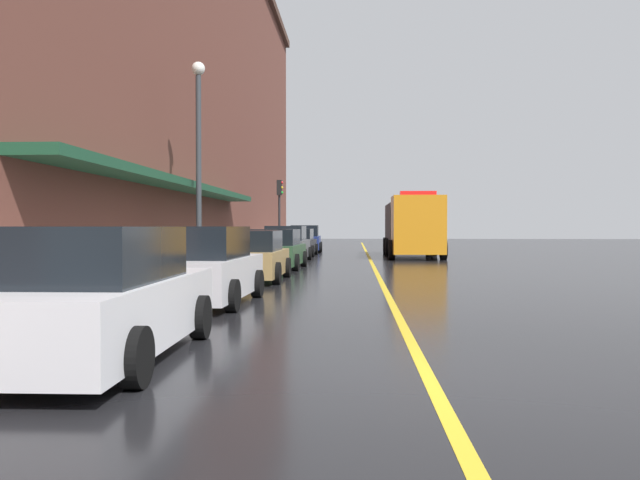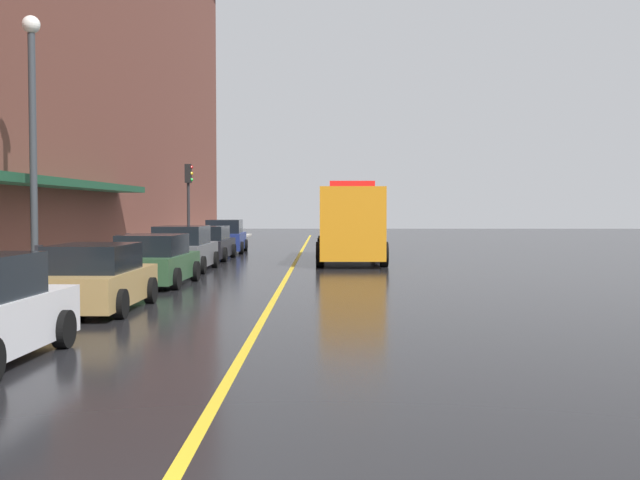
% 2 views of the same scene
% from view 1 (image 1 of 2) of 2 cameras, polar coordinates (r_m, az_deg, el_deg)
% --- Properties ---
extents(ground_plane, '(112.00, 112.00, 0.00)m').
position_cam_1_polar(ground_plane, '(31.98, 4.44, -1.78)').
color(ground_plane, black).
extents(sidewalk_left, '(2.40, 70.00, 0.15)m').
position_cam_1_polar(sidewalk_left, '(32.42, -6.58, -1.61)').
color(sidewalk_left, '#ADA8A0').
rests_on(sidewalk_left, ground).
extents(lane_center_stripe, '(0.16, 70.00, 0.01)m').
position_cam_1_polar(lane_center_stripe, '(31.98, 4.44, -1.77)').
color(lane_center_stripe, gold).
rests_on(lane_center_stripe, ground).
extents(brick_building_left, '(9.88, 64.00, 19.59)m').
position_cam_1_polar(brick_building_left, '(33.80, -16.59, 15.09)').
color(brick_building_left, brown).
rests_on(brick_building_left, ground).
extents(parked_car_0, '(2.15, 4.77, 1.65)m').
position_cam_1_polar(parked_car_0, '(8.51, -19.00, -4.76)').
color(parked_car_0, silver).
rests_on(parked_car_0, ground).
extents(parked_car_1, '(2.09, 4.34, 1.65)m').
position_cam_1_polar(parked_car_1, '(14.03, -10.11, -2.40)').
color(parked_car_1, silver).
rests_on(parked_car_1, ground).
extents(parked_car_2, '(2.05, 4.30, 1.53)m').
position_cam_1_polar(parked_car_2, '(19.86, -5.97, -1.49)').
color(parked_car_2, '#A5844C').
rests_on(parked_car_2, ground).
extents(parked_car_3, '(2.24, 4.32, 1.55)m').
position_cam_1_polar(parked_car_3, '(25.49, -3.89, -0.88)').
color(parked_car_3, '#2D5133').
rests_on(parked_car_3, ground).
extents(parked_car_4, '(2.17, 4.64, 1.68)m').
position_cam_1_polar(parked_car_4, '(30.77, -2.96, -0.42)').
color(parked_car_4, '#595B60').
rests_on(parked_car_4, ground).
extents(parked_car_5, '(2.19, 4.73, 1.53)m').
position_cam_1_polar(parked_car_5, '(36.72, -2.03, -0.26)').
color(parked_car_5, black).
rests_on(parked_car_5, ground).
extents(parked_car_6, '(2.21, 4.33, 1.73)m').
position_cam_1_polar(parked_car_6, '(42.18, -1.30, 0.04)').
color(parked_car_6, navy).
rests_on(parked_car_6, ground).
extents(utility_truck, '(2.89, 9.30, 3.41)m').
position_cam_1_polar(utility_truck, '(35.90, 8.08, 1.14)').
color(utility_truck, orange).
rests_on(utility_truck, ground).
extents(parking_meter_0, '(0.14, 0.18, 1.33)m').
position_cam_1_polar(parking_meter_0, '(28.33, -6.23, -0.02)').
color(parking_meter_0, '#4C4C51').
rests_on(parking_meter_0, sidewalk_left).
extents(parking_meter_1, '(0.14, 0.18, 1.33)m').
position_cam_1_polar(parking_meter_1, '(27.11, -6.64, -0.07)').
color(parking_meter_1, '#4C4C51').
rests_on(parking_meter_1, sidewalk_left).
extents(parking_meter_2, '(0.14, 0.18, 1.33)m').
position_cam_1_polar(parking_meter_2, '(20.49, -9.80, -0.48)').
color(parking_meter_2, '#4C4C51').
rests_on(parking_meter_2, sidewalk_left).
extents(parking_meter_3, '(0.14, 0.18, 1.33)m').
position_cam_1_polar(parking_meter_3, '(18.16, -11.48, -0.70)').
color(parking_meter_3, '#4C4C51').
rests_on(parking_meter_3, sidewalk_left).
extents(street_lamp_left, '(0.44, 0.44, 6.94)m').
position_cam_1_polar(street_lamp_left, '(22.05, -10.62, 8.33)').
color(street_lamp_left, '#33383D').
rests_on(street_lamp_left, sidewalk_left).
extents(traffic_light_near, '(0.38, 0.36, 4.30)m').
position_cam_1_polar(traffic_light_near, '(39.18, -3.58, 3.38)').
color(traffic_light_near, '#232326').
rests_on(traffic_light_near, sidewalk_left).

